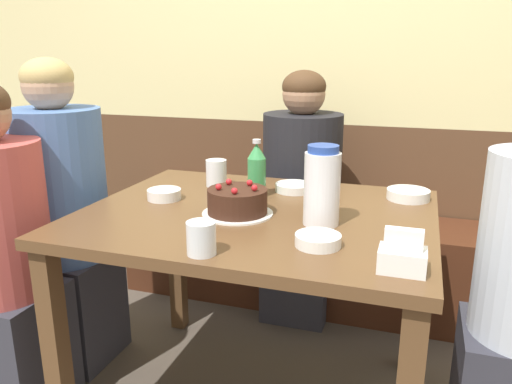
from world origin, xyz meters
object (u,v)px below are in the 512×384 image
water_pitcher (322,186)px  bowl_sauce_shallow (294,187)px  soju_bottle (257,170)px  bowl_rice_small (164,194)px  person_pale_blue_shirt (301,201)px  glass_tumbler_short (216,173)px  bench_seat (308,259)px  bowl_soup_white (408,194)px  person_teal_shirt (63,222)px  napkin_holder (402,256)px  glass_water_tall (201,238)px  birthday_cake (237,202)px  bowl_side_dish (318,240)px

water_pitcher → bowl_sauce_shallow: (-0.17, 0.33, -0.10)m
soju_bottle → bowl_rice_small: size_ratio=1.74×
bowl_sauce_shallow → person_pale_blue_shirt: person_pale_blue_shirt is taller
glass_tumbler_short → person_pale_blue_shirt: bearing=62.9°
bench_seat → bowl_soup_white: bowl_soup_white is taller
bowl_rice_small → person_teal_shirt: 0.49m
soju_bottle → bowl_soup_white: size_ratio=1.39×
napkin_holder → bowl_sauce_shallow: bearing=124.4°
soju_bottle → glass_water_tall: soju_bottle is taller
birthday_cake → glass_water_tall: 0.33m
bowl_soup_white → bowl_rice_small: size_ratio=1.25×
bowl_rice_small → person_pale_blue_shirt: bearing=63.7°
water_pitcher → soju_bottle: (-0.28, 0.23, -0.02)m
glass_water_tall → glass_tumbler_short: bearing=109.5°
bowl_soup_white → glass_water_tall: bearing=-125.4°
water_pitcher → bowl_sauce_shallow: 0.38m
water_pitcher → person_teal_shirt: bearing=174.0°
birthday_cake → glass_tumbler_short: size_ratio=2.22×
napkin_holder → glass_tumbler_short: 0.92m
birthday_cake → napkin_holder: 0.59m
glass_tumbler_short → person_teal_shirt: 0.63m
birthday_cake → glass_water_tall: (0.03, -0.33, 0.00)m
glass_water_tall → person_teal_shirt: size_ratio=0.07×
bowl_side_dish → person_teal_shirt: 1.12m
soju_bottle → bowl_rice_small: (-0.29, -0.14, -0.08)m
soju_bottle → bowl_side_dish: soju_bottle is taller
napkin_holder → bowl_rice_small: size_ratio=0.93×
bowl_soup_white → bowl_sauce_shallow: bowl_soup_white is taller
bowl_side_dish → person_teal_shirt: bearing=165.0°
soju_bottle → napkin_holder: 0.72m
soju_bottle → glass_water_tall: bearing=-86.5°
birthday_cake → bowl_sauce_shallow: (0.10, 0.32, -0.03)m
birthday_cake → glass_water_tall: bearing=-85.6°
bench_seat → glass_water_tall: glass_water_tall is taller
birthday_cake → bowl_soup_white: birthday_cake is taller
bench_seat → bowl_sauce_shallow: (0.05, -0.55, 0.52)m
napkin_holder → bowl_side_dish: bearing=156.5°
bowl_rice_small → bowl_sauce_shallow: bowl_rice_small is taller
water_pitcher → person_teal_shirt: (-1.04, 0.11, -0.26)m
person_pale_blue_shirt → bowl_side_dish: bearing=15.7°
soju_bottle → glass_water_tall: 0.55m
birthday_cake → water_pitcher: (0.27, -0.01, 0.08)m
napkin_holder → bowl_soup_white: (-0.01, 0.63, -0.02)m
bench_seat → glass_tumbler_short: size_ratio=18.51×
bowl_soup_white → birthday_cake: bearing=-145.6°
person_pale_blue_shirt → glass_water_tall: bearing=-0.3°
glass_water_tall → soju_bottle: bearing=93.5°
bowl_soup_white → person_teal_shirt: (-1.28, -0.24, -0.16)m
bowl_side_dish → glass_tumbler_short: bearing=135.5°
water_pitcher → bowl_sauce_shallow: water_pitcher is taller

